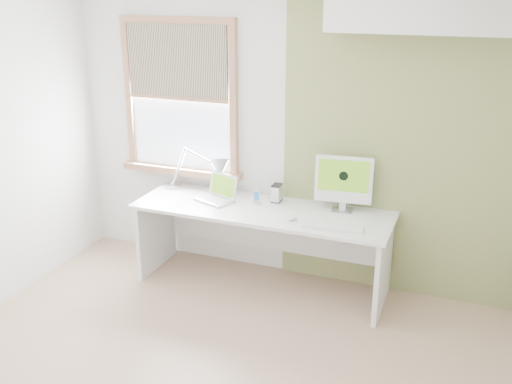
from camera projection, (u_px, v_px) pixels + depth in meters
The scene contains 12 objects.
room at pixel (193, 200), 3.55m from camera, with size 4.04×3.54×2.64m.
accent_wall at pixel (403, 145), 4.73m from camera, with size 2.00×0.02×2.60m, color olive.
soffit at pixel (441, 3), 4.14m from camera, with size 1.60×0.40×0.42m, color white.
window at pixel (180, 99), 5.31m from camera, with size 1.20×0.14×1.42m.
desk at pixel (264, 227), 5.10m from camera, with size 2.20×0.70×0.73m.
desk_lamp at pixel (211, 170), 5.30m from camera, with size 0.71×0.28×0.40m.
laptop at pixel (218, 194), 5.16m from camera, with size 0.38×0.34×0.22m.
phone_dock at pixel (257, 200), 5.08m from camera, with size 0.08×0.08×0.12m.
external_drive at pixel (277, 193), 5.12m from camera, with size 0.07×0.12×0.15m.
imac at pixel (344, 181), 4.86m from camera, with size 0.48×0.17×0.47m.
keyboard at pixel (333, 227), 4.58m from camera, with size 0.48×0.17×0.02m.
mouse at pixel (291, 218), 4.74m from camera, with size 0.06×0.11×0.03m, color white.
Camera 1 is at (1.56, -2.96, 2.54)m, focal length 41.30 mm.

